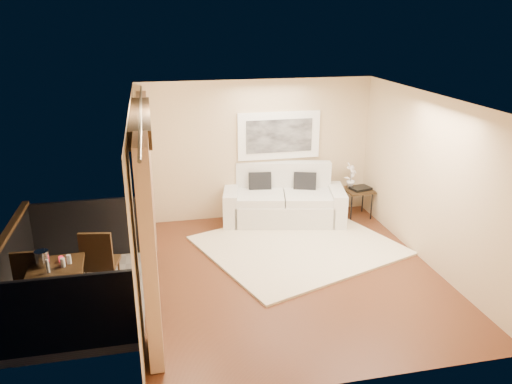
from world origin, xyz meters
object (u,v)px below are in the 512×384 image
object	(u,v)px
side_table	(358,192)
bistro_table	(56,272)
balcony_chair_near	(28,283)
sofa	(284,202)
balcony_chair_far	(99,259)
ice_bucket	(42,258)
orchid	(351,176)

from	to	relation	value
side_table	bistro_table	world-z (taller)	bistro_table
balcony_chair_near	sofa	bearing A→B (deg)	36.53
side_table	balcony_chair_far	size ratio (longest dim) A/B	0.55
balcony_chair_far	balcony_chair_near	bearing A→B (deg)	36.20
bistro_table	sofa	bearing A→B (deg)	35.49
balcony_chair_near	ice_bucket	xyz separation A→B (m)	(0.22, -0.01, 0.34)
sofa	balcony_chair_far	bearing A→B (deg)	-134.29
sofa	side_table	bearing A→B (deg)	8.13
orchid	balcony_chair_near	bearing A→B (deg)	-154.70
sofa	balcony_chair_far	size ratio (longest dim) A/B	2.37
side_table	ice_bucket	size ratio (longest dim) A/B	2.87
side_table	orchid	xyz separation A→B (m)	(-0.13, 0.10, 0.32)
side_table	orchid	bearing A→B (deg)	141.62
sofa	side_table	xyz separation A→B (m)	(1.49, -0.10, 0.12)
side_table	balcony_chair_near	distance (m)	6.14
bistro_table	balcony_chair_far	bearing A→B (deg)	45.71
sofa	balcony_chair_near	distance (m)	4.87
sofa	side_table	distance (m)	1.50
side_table	balcony_chair_far	distance (m)	5.20
orchid	ice_bucket	bearing A→B (deg)	-153.70
bistro_table	ice_bucket	world-z (taller)	ice_bucket
sofa	bistro_table	size ratio (longest dim) A/B	3.10
ice_bucket	bistro_table	bearing A→B (deg)	-22.91
orchid	side_table	bearing A→B (deg)	-38.38
balcony_chair_near	ice_bucket	world-z (taller)	ice_bucket
side_table	balcony_chair_near	world-z (taller)	balcony_chair_near
bistro_table	balcony_chair_far	distance (m)	0.69
orchid	sofa	bearing A→B (deg)	-179.96
orchid	ice_bucket	world-z (taller)	orchid
balcony_chair_near	ice_bucket	bearing A→B (deg)	1.26
orchid	bistro_table	xyz separation A→B (m)	(-5.11, -2.67, -0.12)
ice_bucket	balcony_chair_near	bearing A→B (deg)	176.91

